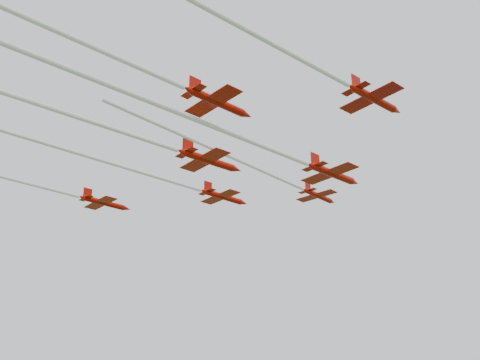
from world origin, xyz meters
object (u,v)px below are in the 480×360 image
Objects in this scene: jet_row3_mid at (153,142)px; jet_row4_right at (115,57)px; jet_row2_left at (171,181)px; jet_lead at (274,176)px; jet_row2_right at (262,146)px; jet_row3_left at (46,188)px; jet_row3_right at (297,57)px.

jet_row3_mid is 20.28m from jet_row4_right.
jet_lead is at bearing 38.24° from jet_row2_left.
jet_row3_left is (-43.07, -6.85, 1.87)m from jet_row2_right.
jet_row3_right is (57.07, -6.05, -0.07)m from jet_row3_left.
jet_lead is 1.08× the size of jet_row3_mid.
jet_row2_right is 1.14× the size of jet_row3_right.
jet_row4_right is at bearing -14.60° from jet_row3_left.
jet_row2_left is 41.61m from jet_row3_right.
jet_row3_mid is (29.54, -1.71, -0.46)m from jet_row3_left.
jet_row3_left reaches higher than jet_lead.
jet_row3_left is (-19.62, -12.06, -0.27)m from jet_row2_left.
jet_lead reaches higher than jet_row2_right.
jet_lead is 15.54m from jet_row2_right.
jet_row2_left is at bearing 137.98° from jet_row3_mid.
jet_row3_mid is (-13.53, -8.57, 1.42)m from jet_row2_right.
jet_row2_left is 0.83× the size of jet_row2_right.
jet_lead is at bearing 129.36° from jet_row2_right.
jet_row2_left is 0.94× the size of jet_row3_right.
jet_row2_right is at bearing -56.70° from jet_lead.
jet_row4_right is (-16.04, -12.37, 0.09)m from jet_row3_right.
jet_row2_left is at bearing 41.16° from jet_row3_left.
jet_lead is 0.90× the size of jet_row4_right.
jet_lead is 0.84× the size of jet_row2_right.
jet_row2_right is 1.07× the size of jet_row4_right.
jet_row3_mid is at bearing 134.96° from jet_row4_right.
jet_row3_mid is 27.88m from jet_row3_right.
jet_row4_right is at bearing -83.55° from jet_row2_right.
jet_row2_right is at bearing -1.77° from jet_row2_left.
jet_lead is at bearing 39.34° from jet_row3_left.
jet_row3_right is at bearing 3.29° from jet_row3_mid.
jet_row4_right reaches higher than jet_row2_right.
jet_row3_left is 57.39m from jet_row3_right.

